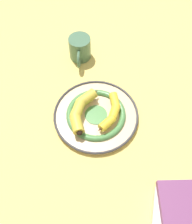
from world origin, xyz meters
name	(u,v)px	position (x,y,z in m)	size (l,w,h in m)	color
ground_plane	(95,111)	(0.00, 0.00, 0.00)	(2.80, 2.80, 0.00)	#E5CC6B
decorative_bowl	(96,115)	(0.02, 0.01, 0.01)	(0.31, 0.31, 0.03)	beige
banana_a	(81,109)	(0.04, -0.04, 0.05)	(0.20, 0.08, 0.04)	gold
banana_b	(112,113)	(0.01, 0.07, 0.04)	(0.17, 0.06, 0.03)	yellow
book_stack	(180,218)	(0.25, 0.38, 0.03)	(0.22, 0.19, 0.06)	silver
coffee_mug	(80,48)	(-0.22, -0.17, 0.05)	(0.14, 0.09, 0.10)	#477056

